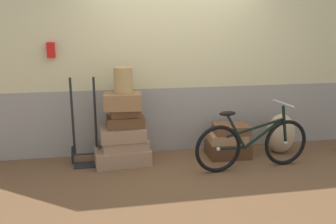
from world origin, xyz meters
name	(u,v)px	position (x,y,z in m)	size (l,w,h in m)	color
ground	(186,171)	(0.00, 0.00, -0.03)	(8.82, 5.20, 0.06)	brown
station_building	(174,52)	(0.01, 0.85, 1.45)	(6.82, 0.74, 2.89)	gray
suitcase_0	(122,156)	(-0.80, 0.35, 0.10)	(0.73, 0.45, 0.20)	#937051
suitcase_1	(125,144)	(-0.76, 0.37, 0.27)	(0.60, 0.40, 0.13)	#937051
suitcase_2	(122,134)	(-0.79, 0.36, 0.41)	(0.59, 0.41, 0.16)	#937051
suitcase_3	(125,122)	(-0.74, 0.39, 0.57)	(0.49, 0.33, 0.15)	brown
suitcase_4	(125,112)	(-0.75, 0.39, 0.70)	(0.39, 0.26, 0.11)	brown
suitcase_5	(123,101)	(-0.77, 0.34, 0.86)	(0.48, 0.35, 0.21)	olive
suitcase_6	(228,149)	(0.70, 0.36, 0.10)	(0.57, 0.45, 0.21)	#4C2D19
suitcase_7	(227,138)	(0.69, 0.36, 0.27)	(0.51, 0.37, 0.13)	#9E754C
suitcase_8	(231,129)	(0.74, 0.36, 0.40)	(0.48, 0.37, 0.13)	brown
wicker_basket	(123,80)	(-0.76, 0.36, 1.13)	(0.24, 0.24, 0.33)	#A8844C
luggage_trolley	(85,142)	(-1.28, 0.44, 0.30)	(0.37, 0.34, 1.17)	black
burlap_sack	(281,133)	(1.50, 0.35, 0.29)	(0.42, 0.35, 0.58)	tan
bicycle	(252,144)	(0.84, -0.15, 0.33)	(1.58, 0.46, 0.85)	black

